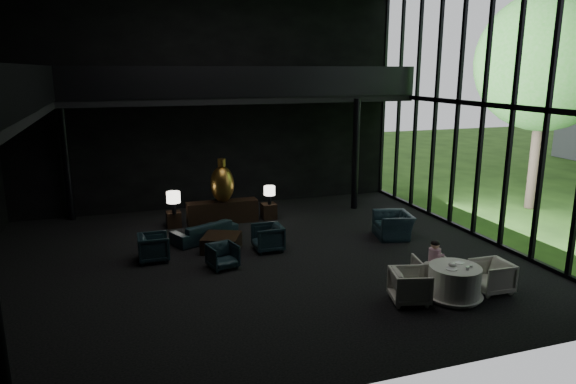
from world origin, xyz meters
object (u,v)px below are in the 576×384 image
object	(u,v)px
table_lamp_right	(269,191)
lounge_armchair_south	(223,256)
child	(435,253)
side_table_left	(174,219)
dining_chair_east	(492,274)
lounge_armchair_west	(154,246)
sofa	(204,229)
dining_chair_west	(410,284)
window_armchair	(393,220)
dining_table	(454,284)
lounge_armchair_east	(268,236)
coffee_table	(222,243)
console	(223,212)
side_table_right	(269,211)
bronze_urn	(222,184)
dining_chair_north	(431,269)
table_lamp_left	(173,198)

from	to	relation	value
table_lamp_right	lounge_armchair_south	world-z (taller)	table_lamp_right
child	side_table_left	bearing A→B (deg)	-50.16
lounge_armchair_south	dining_chair_east	xyz separation A→B (m)	(5.58, -3.37, 0.09)
side_table_left	lounge_armchair_west	size ratio (longest dim) A/B	0.60
sofa	dining_chair_west	size ratio (longest dim) A/B	2.14
table_lamp_right	window_armchair	bearing A→B (deg)	-44.86
window_armchair	dining_table	xyz separation A→B (m)	(-0.87, -4.22, -0.22)
window_armchair	dining_chair_east	distance (m)	4.20
window_armchair	dining_chair_east	bearing A→B (deg)	13.97
dining_table	lounge_armchair_east	bearing A→B (deg)	125.60
dining_chair_east	dining_chair_west	size ratio (longest dim) A/B	0.96
side_table_left	coffee_table	xyz separation A→B (m)	(1.04, -2.69, -0.03)
coffee_table	dining_chair_east	size ratio (longest dim) A/B	1.20
console	lounge_armchair_west	world-z (taller)	lounge_armchair_west
side_table_left	table_lamp_right	xyz separation A→B (m)	(3.20, -0.16, 0.73)
child	coffee_table	bearing A→B (deg)	-41.02
console	side_table_right	world-z (taller)	console
coffee_table	dining_table	size ratio (longest dim) A/B	0.77
side_table_left	coffee_table	world-z (taller)	side_table_left
console	coffee_table	xyz separation A→B (m)	(-0.56, -2.65, -0.15)
sofa	coffee_table	size ratio (longest dim) A/B	1.85
dining_chair_east	child	xyz separation A→B (m)	(-0.96, 0.86, 0.34)
dining_chair_west	lounge_armchair_west	bearing A→B (deg)	64.65
bronze_urn	dining_chair_north	xyz separation A→B (m)	(3.70, -6.45, -0.98)
table_lamp_right	window_armchair	xyz separation A→B (m)	(3.03, -3.02, -0.43)
console	lounge_armchair_east	distance (m)	3.13
dining_table	dining_chair_west	world-z (taller)	dining_chair_west
table_lamp_left	window_armchair	bearing A→B (deg)	-25.10
lounge_armchair_south	dining_chair_north	size ratio (longest dim) A/B	0.86
table_lamp_left	window_armchair	size ratio (longest dim) A/B	0.58
console	dining_chair_east	xyz separation A→B (m)	(4.79, -7.33, 0.04)
console	bronze_urn	xyz separation A→B (m)	(0.00, -0.10, 0.99)
bronze_urn	table_lamp_left	bearing A→B (deg)	-175.77
side_table_right	dining_chair_west	xyz separation A→B (m)	(1.12, -7.22, 0.17)
window_armchair	child	size ratio (longest dim) A/B	2.06
console	lounge_armchair_west	distance (m)	3.76
bronze_urn	table_lamp_right	world-z (taller)	bronze_urn
table_lamp_right	dining_table	xyz separation A→B (m)	(2.17, -7.24, -0.66)
table_lamp_right	dining_table	bearing A→B (deg)	-73.35
lounge_armchair_east	dining_table	size ratio (longest dim) A/B	0.67
coffee_table	dining_chair_west	distance (m)	5.64
bronze_urn	dining_chair_east	size ratio (longest dim) A/B	1.73
table_lamp_right	lounge_armchair_west	distance (m)	4.91
bronze_urn	dining_table	xyz separation A→B (m)	(3.77, -7.26, -1.03)
lounge_armchair_east	dining_table	world-z (taller)	lounge_armchair_east
bronze_urn	coffee_table	xyz separation A→B (m)	(-0.56, -2.55, -1.14)
dining_chair_east	lounge_armchair_south	bearing A→B (deg)	-119.19
table_lamp_left	dining_chair_north	xyz separation A→B (m)	(5.30, -6.33, -0.65)
dining_chair_east	dining_chair_north	bearing A→B (deg)	-123.50
dining_chair_north	dining_chair_west	size ratio (longest dim) A/B	0.87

